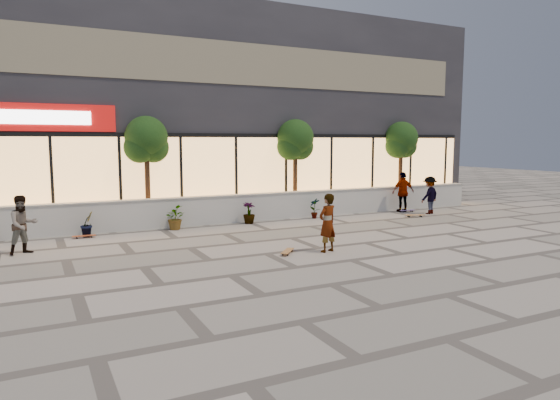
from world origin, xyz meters
name	(u,v)px	position (x,y,z in m)	size (l,w,h in m)	color
ground	(352,260)	(0.00, 0.00, 0.00)	(80.00, 80.00, 0.00)	#A99D92
planter_wall	(246,208)	(0.00, 7.00, 0.52)	(22.00, 0.42, 1.04)	beige
retail_building	(200,115)	(0.00, 12.49, 4.25)	(24.00, 9.17, 8.50)	#27262C
shrub_b	(87,224)	(-5.70, 6.45, 0.41)	(0.45, 0.36, 0.81)	#153310
shrub_c	(174,218)	(-2.90, 6.45, 0.41)	(0.73, 0.63, 0.81)	#153310
shrub_d	(249,213)	(-0.10, 6.45, 0.41)	(0.45, 0.45, 0.81)	#153310
shrub_e	(315,208)	(2.70, 6.45, 0.41)	(0.43, 0.29, 0.81)	#153310
tree_midwest	(146,142)	(-3.50, 7.70, 2.99)	(1.60, 1.50, 3.92)	#422C17
tree_mideast	(295,142)	(2.50, 7.70, 2.99)	(1.60, 1.50, 3.92)	#422C17
tree_east	(401,142)	(8.00, 7.70, 2.99)	(1.60, 1.50, 3.92)	#422C17
skater_center	(327,223)	(-0.04, 1.11, 0.80)	(0.59, 0.39, 1.61)	white
skater_left	(23,225)	(-7.48, 4.56, 0.79)	(0.77, 0.60, 1.59)	#918B5E
skater_right_near	(403,192)	(7.00, 6.30, 0.86)	(1.01, 0.42, 1.72)	white
skater_right_far	(430,195)	(7.65, 5.39, 0.78)	(1.01, 0.58, 1.57)	maroon
skateboard_center	(287,251)	(-1.13, 1.38, 0.08)	(0.65, 0.69, 0.09)	#946130
skateboard_left	(84,236)	(-5.83, 6.20, 0.07)	(0.70, 0.20, 0.08)	#AE4720
skateboard_right_near	(415,215)	(6.47, 4.93, 0.08)	(0.82, 0.49, 0.10)	#996432
skateboard_right_far	(407,210)	(7.17, 6.20, 0.07)	(0.74, 0.28, 0.09)	#5B457F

